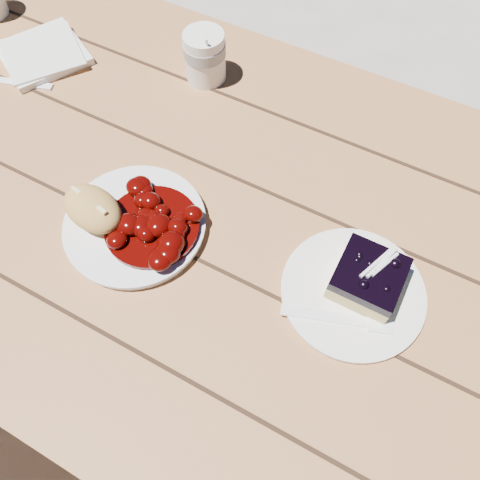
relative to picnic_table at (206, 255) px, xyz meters
The scene contains 11 objects.
ground 0.59m from the picnic_table, 90.00° to the left, with size 60.00×60.00×0.00m, color #A39D93.
picnic_table is the anchor object (origin of this frame).
main_plate 0.20m from the picnic_table, 131.82° to the right, with size 0.21×0.21×0.02m, color white.
goulash_stew 0.21m from the picnic_table, 118.50° to the right, with size 0.14×0.14×0.04m, color #430402, non-canonical shape.
bread_roll 0.26m from the picnic_table, 141.90° to the right, with size 0.10×0.07×0.05m, color tan.
dessert_plate 0.32m from the picnic_table, ahead, with size 0.20×0.20×0.01m, color white.
blueberry_cake 0.34m from the picnic_table, ahead, with size 0.09×0.09×0.05m.
fork_dessert 0.31m from the picnic_table, 17.37° to the right, with size 0.03×0.16×0.01m, color white, non-canonical shape.
coffee_cup 0.37m from the picnic_table, 118.06° to the left, with size 0.07×0.07×0.09m, color white.
napkin_stack 0.51m from the picnic_table, 160.13° to the left, with size 0.15×0.15×0.01m, color white.
fork_table 0.48m from the picnic_table, 169.32° to the left, with size 0.03×0.16×0.01m, color white, non-canonical shape.
Camera 1 is at (0.25, -0.33, 1.38)m, focal length 35.00 mm.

